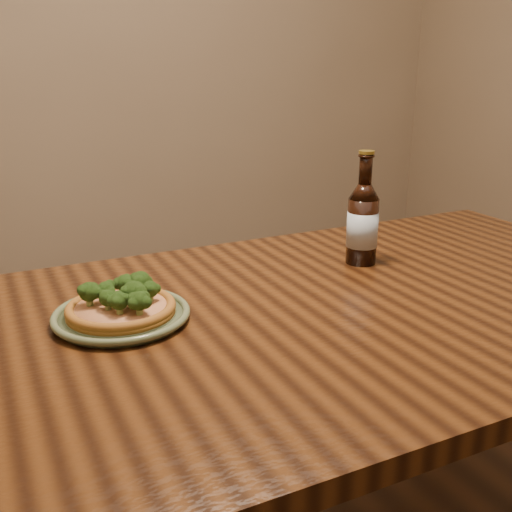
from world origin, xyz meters
name	(u,v)px	position (x,y,z in m)	size (l,w,h in m)	color
table	(330,343)	(0.00, 0.10, 0.66)	(1.60, 0.90, 0.75)	#40220D
plate	(122,315)	(-0.40, 0.19, 0.76)	(0.25, 0.25, 0.02)	#5A6948
pizza	(122,305)	(-0.40, 0.19, 0.78)	(0.20, 0.20, 0.07)	#915C20
beer_bottle	(363,223)	(0.19, 0.27, 0.85)	(0.07, 0.07, 0.26)	black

